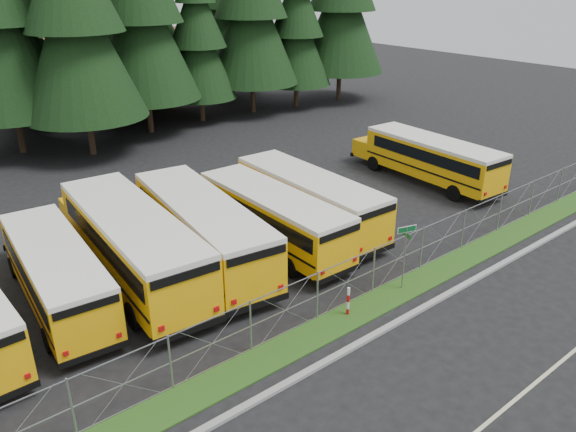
# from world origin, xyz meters

# --- Properties ---
(ground) EXTENTS (120.00, 120.00, 0.00)m
(ground) POSITION_xyz_m (0.00, 0.00, 0.00)
(ground) COLOR black
(ground) RESTS_ON ground
(curb) EXTENTS (50.00, 0.25, 0.12)m
(curb) POSITION_xyz_m (0.00, -3.10, 0.06)
(curb) COLOR gray
(curb) RESTS_ON ground
(grass_verge) EXTENTS (50.00, 1.40, 0.06)m
(grass_verge) POSITION_xyz_m (0.00, -1.70, 0.03)
(grass_verge) COLOR #174112
(grass_verge) RESTS_ON ground
(road_lane_line) EXTENTS (50.00, 0.12, 0.01)m
(road_lane_line) POSITION_xyz_m (0.00, -8.00, 0.01)
(road_lane_line) COLOR beige
(road_lane_line) RESTS_ON ground
(chainlink_fence) EXTENTS (44.00, 0.10, 2.00)m
(chainlink_fence) POSITION_xyz_m (0.00, -1.00, 1.00)
(chainlink_fence) COLOR gray
(chainlink_fence) RESTS_ON ground
(brick_building) EXTENTS (22.00, 10.00, 6.00)m
(brick_building) POSITION_xyz_m (6.00, 40.00, 3.00)
(brick_building) COLOR brown
(brick_building) RESTS_ON ground
(bus_1) EXTENTS (3.21, 10.14, 2.61)m
(bus_1) POSITION_xyz_m (-11.02, 6.12, 1.31)
(bus_1) COLOR #E8A207
(bus_1) RESTS_ON ground
(bus_2) EXTENTS (3.77, 12.14, 3.13)m
(bus_2) POSITION_xyz_m (-7.96, 6.08, 1.57)
(bus_2) COLOR #E8A207
(bus_2) RESTS_ON ground
(bus_3) EXTENTS (4.20, 11.71, 3.00)m
(bus_3) POSITION_xyz_m (-4.94, 5.65, 1.50)
(bus_3) COLOR #E8A207
(bus_3) RESTS_ON ground
(bus_4) EXTENTS (2.62, 10.42, 2.72)m
(bus_4) POSITION_xyz_m (-1.64, 5.00, 1.36)
(bus_4) COLOR #E8A207
(bus_4) RESTS_ON ground
(bus_5) EXTENTS (2.88, 10.76, 2.80)m
(bus_5) POSITION_xyz_m (1.01, 5.50, 1.40)
(bus_5) COLOR #E8A207
(bus_5) RESTS_ON ground
(bus_east) EXTENTS (3.05, 10.56, 2.74)m
(bus_east) POSITION_xyz_m (10.96, 5.69, 1.37)
(bus_east) COLOR #E8A207
(bus_east) RESTS_ON ground
(street_sign) EXTENTS (0.81, 0.53, 2.81)m
(street_sign) POSITION_xyz_m (0.10, -1.60, 2.03)
(street_sign) COLOR gray
(street_sign) RESTS_ON ground
(striped_bollard) EXTENTS (0.11, 0.11, 1.20)m
(striped_bollard) POSITION_xyz_m (-2.95, -1.56, 0.60)
(striped_bollard) COLOR #B20C0C
(striped_bollard) RESTS_ON ground
(conifer_4) EXTENTS (8.21, 8.21, 18.15)m
(conifer_4) POSITION_xyz_m (-2.59, 23.97, 9.07)
(conifer_4) COLOR black
(conifer_4) RESTS_ON ground
(conifer_5) EXTENTS (8.29, 8.29, 18.34)m
(conifer_5) POSITION_xyz_m (3.21, 26.67, 9.17)
(conifer_5) COLOR black
(conifer_5) RESTS_ON ground
(conifer_6) EXTENTS (6.08, 6.08, 13.44)m
(conifer_6) POSITION_xyz_m (8.31, 27.26, 6.72)
(conifer_6) COLOR black
(conifer_6) RESTS_ON ground
(conifer_7) EXTENTS (8.12, 8.12, 17.95)m
(conifer_7) POSITION_xyz_m (13.47, 26.99, 8.98)
(conifer_7) COLOR black
(conifer_7) RESTS_ON ground
(conifer_8) EXTENTS (6.35, 6.35, 14.03)m
(conifer_8) POSITION_xyz_m (18.02, 26.37, 7.02)
(conifer_8) COLOR black
(conifer_8) RESTS_ON ground
(conifer_9) EXTENTS (8.33, 8.33, 18.42)m
(conifer_9) POSITION_xyz_m (23.28, 26.10, 9.21)
(conifer_9) COLOR black
(conifer_9) RESTS_ON ground
(conifer_11) EXTENTS (7.21, 7.21, 15.95)m
(conifer_11) POSITION_xyz_m (-3.57, 33.65, 7.97)
(conifer_11) COLOR black
(conifer_11) RESTS_ON ground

